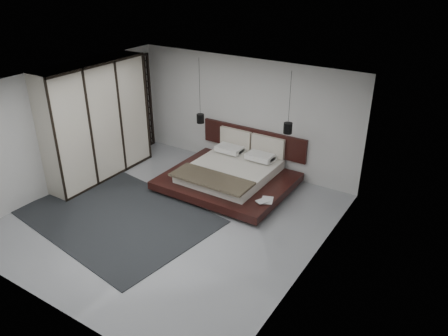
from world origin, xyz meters
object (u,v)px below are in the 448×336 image
Objects in this scene: bed at (231,174)px; pendant_right at (288,128)px; rug at (118,216)px; pendant_left at (200,118)px; lattice_screen at (140,104)px; wardrobe at (96,121)px.

bed is 1.77m from pendant_right.
bed is 2.07× the size of pendant_right.
rug is at bearing -116.92° from bed.
pendant_left is at bearing 180.00° from pendant_right.
pendant_right is at bearing 21.30° from bed.
lattice_screen is 3.43m from bed.
bed is at bearing -158.70° from pendant_right.
rug is at bearing -129.63° from pendant_right.
wardrobe is 2.54m from rug.
bed is (3.23, -0.55, -1.01)m from lattice_screen.
lattice_screen is 0.91× the size of wardrobe.
pendant_left and pendant_right have the same top height.
rug is at bearing -91.66° from pendant_left.
bed is at bearing -9.57° from lattice_screen.
bed is at bearing 63.08° from rug.
rug is (-2.43, -2.93, -1.53)m from pendant_right.
pendant_left reaches higher than bed.
wardrobe is at bearing -157.43° from bed.
rug is (-1.26, -2.48, -0.28)m from bed.
lattice_screen is at bearing 178.86° from pendant_right.
wardrobe reaches higher than rug.
wardrobe is at bearing -81.98° from lattice_screen.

